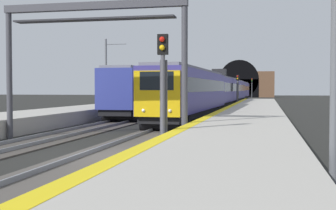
# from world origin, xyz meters

# --- Properties ---
(ground_plane) EXTENTS (320.00, 320.00, 0.00)m
(ground_plane) POSITION_xyz_m (0.00, 0.00, 0.00)
(ground_plane) COLOR black
(platform_right) EXTENTS (112.00, 4.52, 0.93)m
(platform_right) POSITION_xyz_m (0.00, -4.47, 0.46)
(platform_right) COLOR #ADA89E
(platform_right) RESTS_ON ground_plane
(platform_right_edge_strip) EXTENTS (112.00, 0.50, 0.01)m
(platform_right_edge_strip) POSITION_xyz_m (0.00, -2.46, 0.93)
(platform_right_edge_strip) COLOR yellow
(platform_right_edge_strip) RESTS_ON platform_right
(track_main_line) EXTENTS (160.00, 2.98, 0.21)m
(track_main_line) POSITION_xyz_m (0.00, 0.00, 0.04)
(track_main_line) COLOR #4C4742
(track_main_line) RESTS_ON ground_plane
(train_main_approaching) EXTENTS (80.99, 3.24, 4.85)m
(train_main_approaching) POSITION_xyz_m (48.88, 0.00, 2.25)
(train_main_approaching) COLOR navy
(train_main_approaching) RESTS_ON ground_plane
(train_adjacent_platform) EXTENTS (38.33, 2.92, 5.03)m
(train_adjacent_platform) POSITION_xyz_m (33.69, 4.75, 2.37)
(train_adjacent_platform) COLOR navy
(train_adjacent_platform) RESTS_ON ground_plane
(railway_signal_near) EXTENTS (0.39, 0.38, 4.46)m
(railway_signal_near) POSITION_xyz_m (0.93, -1.89, 2.65)
(railway_signal_near) COLOR #4C4C54
(railway_signal_near) RESTS_ON ground_plane
(railway_signal_mid) EXTENTS (0.39, 0.38, 4.29)m
(railway_signal_mid) POSITION_xyz_m (43.71, -1.89, 2.56)
(railway_signal_mid) COLOR #4C4C54
(railway_signal_mid) RESTS_ON ground_plane
(railway_signal_far) EXTENTS (0.39, 0.38, 5.23)m
(railway_signal_far) POSITION_xyz_m (100.41, -1.89, 3.16)
(railway_signal_far) COLOR #38383D
(railway_signal_far) RESTS_ON ground_plane
(overhead_signal_gantry) EXTENTS (0.70, 9.05, 6.52)m
(overhead_signal_gantry) POSITION_xyz_m (4.69, 2.38, 5.00)
(overhead_signal_gantry) COLOR #3F3F47
(overhead_signal_gantry) RESTS_ON ground_plane
(tunnel_portal) EXTENTS (2.28, 20.20, 11.31)m
(tunnel_portal) POSITION_xyz_m (117.91, 2.38, 3.82)
(tunnel_portal) COLOR brown
(tunnel_portal) RESTS_ON ground_plane
(catenary_mast_near) EXTENTS (0.22, 2.04, 8.16)m
(catenary_mast_near) POSITION_xyz_m (-4.60, -7.10, 4.19)
(catenary_mast_near) COLOR #595B60
(catenary_mast_near) RESTS_ON ground_plane
(catenary_mast_far) EXTENTS (0.22, 2.48, 8.00)m
(catenary_mast_far) POSITION_xyz_m (32.04, 11.83, 4.13)
(catenary_mast_far) COLOR #595B60
(catenary_mast_far) RESTS_ON ground_plane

